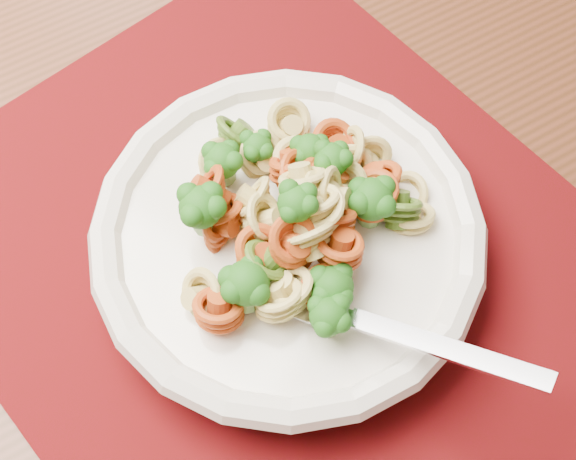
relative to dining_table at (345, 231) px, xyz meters
The scene contains 5 objects.
dining_table is the anchor object (origin of this frame).
placemat 0.13m from the dining_table, 79.54° to the right, with size 0.47×0.36×0.00m, color #4F030C.
pasta_bowl 0.15m from the dining_table, 88.06° to the right, with size 0.24×0.24×0.05m.
pasta_broccoli_heap 0.16m from the dining_table, 88.06° to the right, with size 0.20×0.20×0.06m, color tan, non-canonical shape.
fork 0.18m from the dining_table, 69.76° to the right, with size 0.19×0.02×0.01m, color silver, non-canonical shape.
Camera 1 is at (0.77, -0.36, 1.20)m, focal length 50.00 mm.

